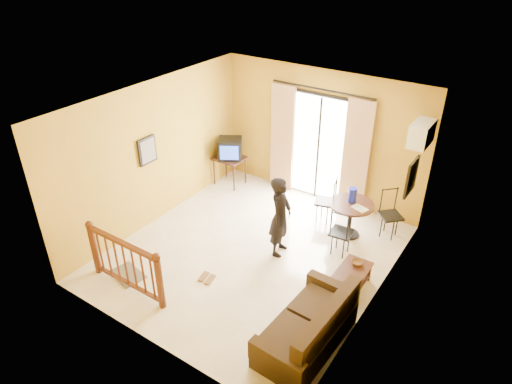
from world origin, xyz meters
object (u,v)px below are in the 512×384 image
Objects in this scene: television at (230,149)px; standing_person at (280,217)px; sofa at (310,329)px; dining_table at (351,210)px; coffee_table at (351,277)px.

television is 2.73m from standing_person.
sofa is at bearing -149.99° from standing_person.
coffee_table is at bearing -65.03° from dining_table.
dining_table is (3.07, -0.36, -0.34)m from television.
coffee_table is 0.45× the size of sofa.
sofa is (0.00, -1.43, 0.07)m from coffee_table.
standing_person reaches higher than dining_table.
sofa is at bearing -76.97° from dining_table.
television is 0.38× the size of sofa.
television is 0.84× the size of coffee_table.
coffee_table is at bearing 92.73° from sofa.
television is 4.16m from coffee_table.
dining_table is at bearing 105.59° from sofa.
television is at bearing 142.13° from sofa.
standing_person is (-1.47, 1.62, 0.45)m from sofa.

